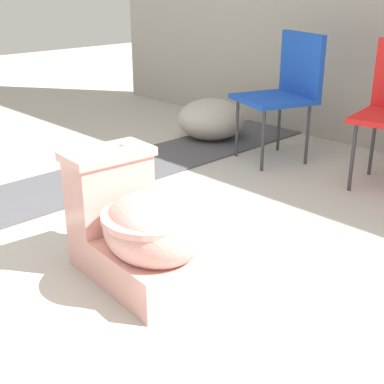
# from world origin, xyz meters

# --- Properties ---
(ground_plane) EXTENTS (14.00, 14.00, 0.00)m
(ground_plane) POSITION_xyz_m (0.00, 0.00, 0.00)
(ground_plane) COLOR #B7B2A8
(gravel_strip) EXTENTS (0.56, 8.00, 0.01)m
(gravel_strip) POSITION_xyz_m (-1.12, 0.50, 0.01)
(gravel_strip) COLOR #4C4C51
(gravel_strip) RESTS_ON ground
(toilet) EXTENTS (0.66, 0.43, 0.52)m
(toilet) POSITION_xyz_m (-0.01, 0.22, 0.22)
(toilet) COLOR #E09E93
(toilet) RESTS_ON ground
(folding_chair_left) EXTENTS (0.56, 0.56, 0.83)m
(folding_chair_left) POSITION_xyz_m (-0.57, 1.93, 0.51)
(folding_chair_left) COLOR #1947B2
(folding_chair_left) RESTS_ON ground
(boulder_near) EXTENTS (0.72, 0.72, 0.31)m
(boulder_near) POSITION_xyz_m (-1.25, 1.93, 0.15)
(boulder_near) COLOR #ADA899
(boulder_near) RESTS_ON ground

